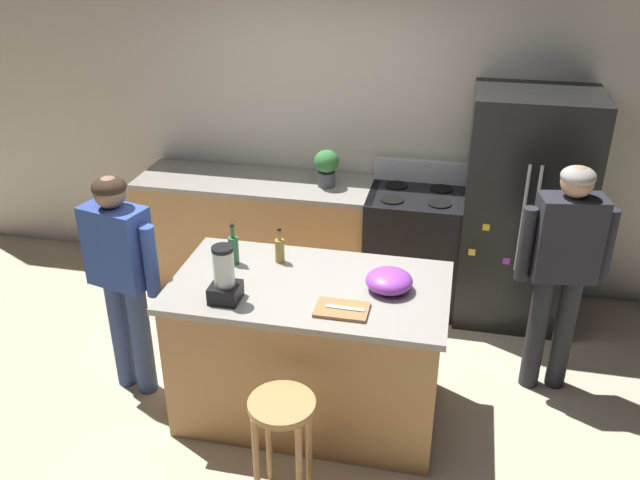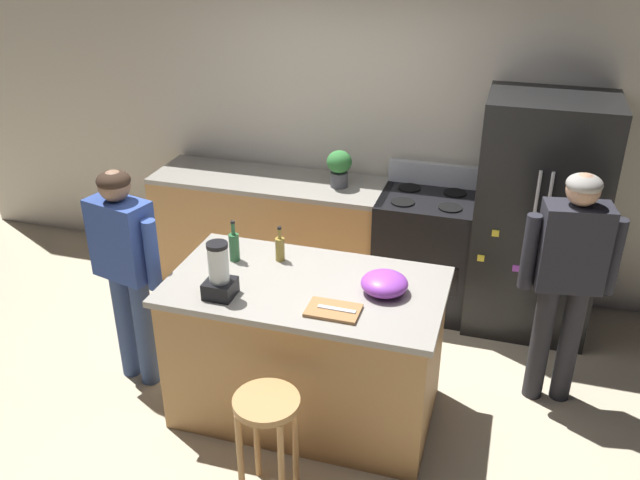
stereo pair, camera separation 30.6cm
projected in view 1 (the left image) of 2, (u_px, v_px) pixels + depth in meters
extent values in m
plane|color=beige|center=(310.00, 409.00, 4.51)|extent=(14.00, 14.00, 0.00)
cube|color=beige|center=(362.00, 126.00, 5.60)|extent=(8.00, 0.10, 2.70)
cube|color=#B7844C|center=(310.00, 352.00, 4.30)|extent=(1.61, 0.87, 0.92)
cube|color=gray|center=(310.00, 287.00, 4.08)|extent=(1.67, 0.93, 0.04)
cube|color=#B7844C|center=(260.00, 235.00, 5.80)|extent=(2.00, 0.64, 0.92)
cube|color=gray|center=(257.00, 183.00, 5.59)|extent=(2.00, 0.64, 0.04)
cube|color=black|center=(524.00, 210.00, 5.15)|extent=(0.90, 0.70, 1.82)
cylinder|color=#B7BABF|center=(522.00, 219.00, 4.80)|extent=(0.02, 0.02, 0.82)
cylinder|color=#B7BABF|center=(534.00, 220.00, 4.78)|extent=(0.02, 0.02, 0.82)
cube|color=yellow|center=(486.00, 227.00, 4.90)|extent=(0.05, 0.01, 0.05)
cube|color=purple|center=(506.00, 261.00, 4.98)|extent=(0.05, 0.01, 0.05)
cube|color=yellow|center=(472.00, 252.00, 5.01)|extent=(0.05, 0.01, 0.05)
cube|color=black|center=(414.00, 249.00, 5.52)|extent=(0.76, 0.64, 0.96)
cube|color=black|center=(409.00, 274.00, 5.26)|extent=(0.60, 0.01, 0.24)
cube|color=#B7BABF|center=(421.00, 171.00, 5.52)|extent=(0.76, 0.06, 0.18)
cylinder|color=black|center=(392.00, 200.00, 5.20)|extent=(0.18, 0.18, 0.01)
cylinder|color=black|center=(440.00, 204.00, 5.14)|extent=(0.18, 0.18, 0.01)
cylinder|color=black|center=(397.00, 185.00, 5.47)|extent=(0.18, 0.18, 0.01)
cylinder|color=black|center=(442.00, 189.00, 5.40)|extent=(0.18, 0.18, 0.01)
cylinder|color=#384C7A|center=(121.00, 332.00, 4.58)|extent=(0.16, 0.16, 0.83)
cylinder|color=#384C7A|center=(142.00, 339.00, 4.50)|extent=(0.16, 0.16, 0.83)
cube|color=#334C99|center=(118.00, 246.00, 4.24)|extent=(0.44, 0.31, 0.53)
cylinder|color=#334C99|center=(88.00, 245.00, 4.36)|extent=(0.11, 0.11, 0.48)
cylinder|color=#334C99|center=(150.00, 261.00, 4.16)|extent=(0.11, 0.11, 0.48)
sphere|color=#8C664C|center=(109.00, 192.00, 4.07)|extent=(0.24, 0.24, 0.20)
ellipsoid|color=#332319|center=(109.00, 187.00, 4.06)|extent=(0.25, 0.25, 0.12)
cylinder|color=#26262B|center=(563.00, 332.00, 4.55)|extent=(0.15, 0.15, 0.86)
cylinder|color=#26262B|center=(536.00, 332.00, 4.55)|extent=(0.15, 0.15, 0.86)
cube|color=#26262D|center=(567.00, 238.00, 4.23)|extent=(0.43, 0.28, 0.55)
cylinder|color=#26262D|center=(606.00, 246.00, 4.24)|extent=(0.10, 0.10, 0.50)
cylinder|color=#26262D|center=(526.00, 244.00, 4.26)|extent=(0.10, 0.10, 0.50)
sphere|color=tan|center=(578.00, 182.00, 4.06)|extent=(0.23, 0.23, 0.20)
ellipsoid|color=gray|center=(579.00, 176.00, 4.05)|extent=(0.24, 0.24, 0.12)
cylinder|color=#B7844C|center=(282.00, 405.00, 3.55)|extent=(0.36, 0.36, 0.04)
cylinder|color=#B7844C|center=(256.00, 466.00, 3.62)|extent=(0.04, 0.04, 0.64)
cylinder|color=#B7844C|center=(299.00, 473.00, 3.58)|extent=(0.04, 0.04, 0.64)
cylinder|color=#B7844C|center=(269.00, 436.00, 3.83)|extent=(0.04, 0.04, 0.64)
cylinder|color=#B7844C|center=(309.00, 442.00, 3.78)|extent=(0.04, 0.04, 0.64)
cylinder|color=#4C4C51|center=(326.00, 179.00, 5.44)|extent=(0.14, 0.14, 0.12)
ellipsoid|color=#337A38|center=(327.00, 161.00, 5.37)|extent=(0.20, 0.20, 0.18)
cube|color=black|center=(225.00, 292.00, 3.89)|extent=(0.17, 0.17, 0.10)
cylinder|color=silver|center=(224.00, 268.00, 3.82)|extent=(0.12, 0.12, 0.22)
cylinder|color=black|center=(222.00, 249.00, 3.77)|extent=(0.12, 0.12, 0.02)
cylinder|color=#2D6638|center=(234.00, 251.00, 4.27)|extent=(0.07, 0.07, 0.18)
cylinder|color=#2D6638|center=(232.00, 232.00, 4.21)|extent=(0.03, 0.03, 0.08)
cylinder|color=black|center=(232.00, 225.00, 4.19)|extent=(0.03, 0.03, 0.02)
cylinder|color=olive|center=(280.00, 251.00, 4.29)|extent=(0.06, 0.06, 0.15)
cylinder|color=olive|center=(279.00, 235.00, 4.24)|extent=(0.02, 0.02, 0.07)
cylinder|color=black|center=(279.00, 229.00, 4.23)|extent=(0.03, 0.03, 0.02)
ellipsoid|color=purple|center=(389.00, 281.00, 3.99)|extent=(0.28, 0.28, 0.13)
cube|color=#9E6B3D|center=(342.00, 310.00, 3.80)|extent=(0.30, 0.20, 0.02)
cube|color=#B7BABF|center=(345.00, 308.00, 3.79)|extent=(0.22, 0.03, 0.01)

